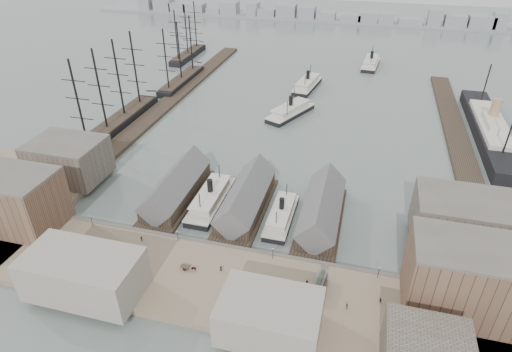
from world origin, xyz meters
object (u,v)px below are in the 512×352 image
(ocean_steamer, at_px, (489,129))
(horse_cart_right, at_px, (296,293))
(tram, at_px, (319,285))
(ferry_docked_west, at_px, (211,198))
(horse_cart_left, at_px, (67,241))
(horse_cart_center, at_px, (190,268))

(ocean_steamer, xyz_separation_m, horse_cart_right, (-67.74, -120.21, -1.08))
(tram, bearing_deg, ocean_steamer, 69.65)
(ferry_docked_west, distance_m, horse_cart_left, 47.98)
(tram, height_order, horse_cart_left, tram)
(horse_cart_left, distance_m, horse_cart_center, 41.01)
(ocean_steamer, relative_size, tram, 9.41)
(ocean_steamer, height_order, horse_cart_right, ocean_steamer)
(tram, xyz_separation_m, horse_cart_left, (-77.21, -1.06, -0.92))
(tram, distance_m, horse_cart_right, 6.68)
(ocean_steamer, relative_size, horse_cart_right, 18.94)
(ferry_docked_west, bearing_deg, horse_cart_center, -79.29)
(tram, xyz_separation_m, horse_cart_center, (-36.21, -2.21, -0.96))
(tram, height_order, horse_cart_right, tram)
(horse_cart_center, height_order, horse_cart_right, horse_cart_right)
(ferry_docked_west, relative_size, horse_cart_left, 6.34)
(horse_cart_left, height_order, horse_cart_right, horse_cart_right)
(ferry_docked_west, height_order, horse_cart_left, ferry_docked_west)
(ferry_docked_west, xyz_separation_m, ocean_steamer, (105.00, 84.17, 1.40))
(ferry_docked_west, xyz_separation_m, tram, (42.74, -32.32, 1.19))
(ferry_docked_west, relative_size, horse_cart_right, 6.27)
(horse_cart_center, bearing_deg, ocean_steamer, -38.27)
(ferry_docked_west, bearing_deg, tram, -37.09)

